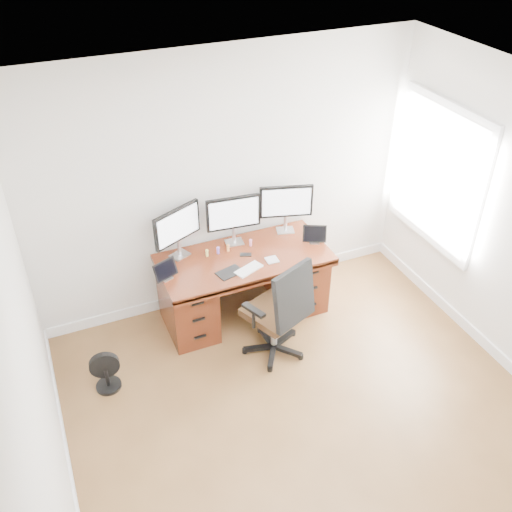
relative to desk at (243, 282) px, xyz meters
name	(u,v)px	position (x,y,z in m)	size (l,w,h in m)	color
ground	(327,445)	(0.00, -1.83, -0.40)	(4.50, 4.50, 0.00)	brown
back_wall	(226,183)	(0.00, 0.42, 0.95)	(4.00, 0.10, 2.70)	white
desk	(243,282)	(0.00, 0.00, 0.00)	(1.70, 0.80, 0.75)	#542110
office_chair	(278,325)	(0.08, -0.69, -0.04)	(0.76, 0.76, 1.09)	black
floor_fan	(106,372)	(-1.54, -0.48, -0.21)	(0.28, 0.23, 0.40)	black
monitor_left	(177,227)	(-0.58, 0.24, 0.68)	(0.51, 0.27, 0.53)	silver
monitor_center	(233,215)	(0.00, 0.24, 0.68)	(0.55, 0.16, 0.53)	silver
monitor_right	(286,203)	(0.58, 0.24, 0.68)	(0.54, 0.19, 0.53)	silver
tablet_left	(166,271)	(-0.81, -0.08, 0.43)	(0.25, 0.15, 0.19)	silver
tablet_right	(315,235)	(0.76, -0.08, 0.43)	(0.24, 0.17, 0.19)	silver
keyboard	(249,269)	(-0.04, -0.26, 0.36)	(0.28, 0.12, 0.01)	white
trackpad	(272,260)	(0.23, -0.20, 0.35)	(0.12, 0.12, 0.01)	silver
drawing_tablet	(230,272)	(-0.23, -0.23, 0.35)	(0.24, 0.16, 0.01)	black
phone	(246,255)	(0.02, -0.01, 0.35)	(0.12, 0.06, 0.01)	black
figurine_yellow	(207,252)	(-0.33, 0.12, 0.39)	(0.03, 0.03, 0.08)	#CCC157
figurine_purple	(218,250)	(-0.22, 0.12, 0.39)	(0.03, 0.03, 0.08)	#8359D1
figurine_orange	(228,247)	(-0.11, 0.12, 0.39)	(0.03, 0.03, 0.08)	#FFA953
figurine_pink	(251,242)	(0.13, 0.12, 0.39)	(0.03, 0.03, 0.08)	pink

